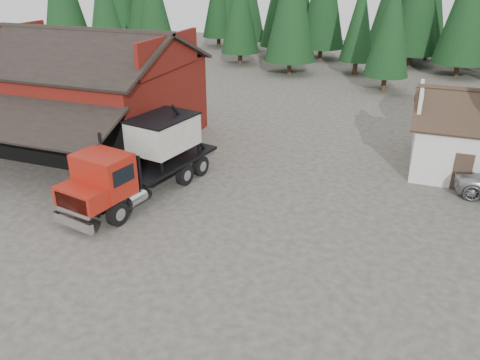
% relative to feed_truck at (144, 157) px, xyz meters
% --- Properties ---
extents(ground, '(120.00, 120.00, 0.00)m').
position_rel_feed_truck_xyz_m(ground, '(3.49, -4.03, -1.97)').
color(ground, '#433E34').
rests_on(ground, ground).
extents(red_barn, '(12.80, 13.63, 7.18)m').
position_rel_feed_truck_xyz_m(red_barn, '(-7.51, 5.88, 0.72)').
color(red_barn, maroon).
rests_on(red_barn, ground).
extents(conifer_backdrop, '(76.00, 16.00, 16.00)m').
position_rel_feed_truck_xyz_m(conifer_backdrop, '(3.49, 37.97, -1.97)').
color(conifer_backdrop, black).
rests_on(conifer_backdrop, ground).
extents(near_pine_a, '(4.40, 4.40, 11.40)m').
position_rel_feed_truck_xyz_m(near_pine_a, '(-18.51, 23.97, 4.42)').
color(near_pine_a, '#382619').
rests_on(near_pine_a, ground).
extents(near_pine_b, '(3.96, 3.96, 10.40)m').
position_rel_feed_truck_xyz_m(near_pine_b, '(9.49, 25.97, 3.92)').
color(near_pine_b, '#382619').
rests_on(near_pine_b, ground).
extents(feed_truck, '(4.19, 9.62, 4.21)m').
position_rel_feed_truck_xyz_m(feed_truck, '(0.00, 0.00, 0.00)').
color(feed_truck, black).
rests_on(feed_truck, ground).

